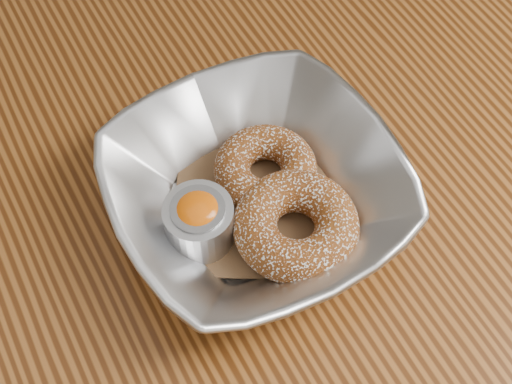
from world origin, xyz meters
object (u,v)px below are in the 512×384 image
donut_back (265,169)px  ramekin (199,221)px  table (287,194)px  donut_front (296,226)px  serving_bowl (256,192)px

donut_back → ramekin: size_ratio=1.55×
table → donut_back: bearing=-144.2°
table → donut_front: 0.17m
serving_bowl → ramekin: bearing=-175.7°
table → donut_front: bearing=-118.6°
donut_back → ramekin: 0.08m
table → serving_bowl: 0.16m
table → serving_bowl: bearing=-141.6°
donut_back → donut_front: donut_front is taller
donut_front → ramekin: (-0.07, 0.04, 0.00)m
serving_bowl → ramekin: size_ratio=4.20×
ramekin → table: bearing=25.0°
table → donut_front: donut_front is taller
table → ramekin: bearing=-155.0°
serving_bowl → donut_front: (0.01, -0.04, -0.00)m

